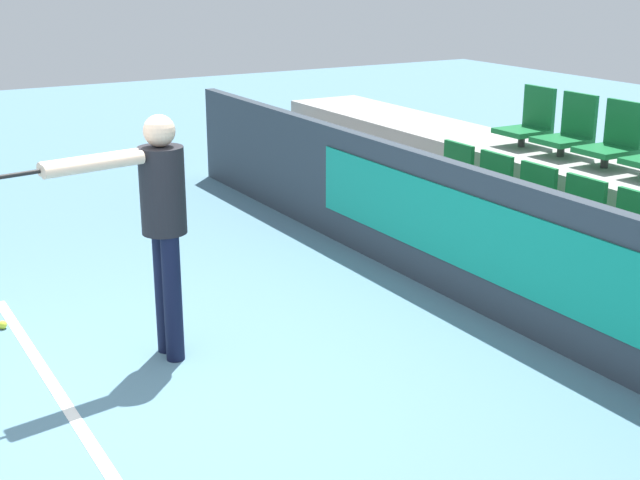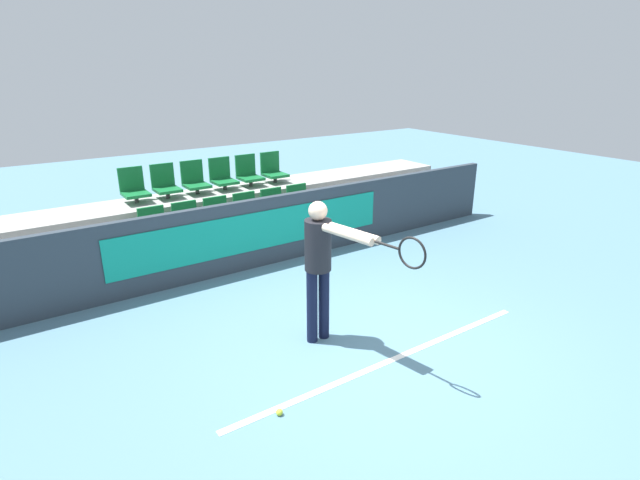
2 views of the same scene
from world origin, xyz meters
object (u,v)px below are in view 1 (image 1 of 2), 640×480
(stadium_chair_6, at_px, (529,122))
(stadium_chair_8, at_px, (613,140))
(stadium_chair_2, at_px, (526,205))
(stadium_chair_0, at_px, (448,179))
(stadium_chair_7, at_px, (569,130))
(tennis_player, at_px, (153,212))
(stadium_chair_3, at_px, (572,221))
(tennis_ball, at_px, (3,325))
(stadium_chair_4, at_px, (625,238))
(stadium_chair_1, at_px, (485,192))

(stadium_chair_6, height_order, stadium_chair_8, same)
(stadium_chair_2, xyz_separation_m, stadium_chair_6, (-1.08, 0.99, 0.47))
(stadium_chair_0, xyz_separation_m, stadium_chair_6, (0.00, 0.99, 0.47))
(stadium_chair_7, xyz_separation_m, tennis_player, (0.41, -4.25, -0.10))
(stadium_chair_3, relative_size, tennis_player, 0.34)
(stadium_chair_3, xyz_separation_m, stadium_chair_8, (-0.54, 0.99, 0.47))
(stadium_chair_2, bearing_deg, tennis_player, -92.20)
(tennis_ball, bearing_deg, stadium_chair_0, 87.86)
(stadium_chair_0, xyz_separation_m, stadium_chair_4, (2.15, 0.00, 0.00))
(stadium_chair_1, bearing_deg, stadium_chair_8, 61.38)
(stadium_chair_1, xyz_separation_m, tennis_player, (0.41, -3.26, 0.37))
(stadium_chair_6, xyz_separation_m, stadium_chair_7, (0.54, 0.00, 0.00))
(stadium_chair_1, height_order, stadium_chair_7, stadium_chair_7)
(stadium_chair_1, height_order, stadium_chair_8, stadium_chair_8)
(stadium_chair_2, bearing_deg, stadium_chair_4, 0.00)
(stadium_chair_1, bearing_deg, tennis_player, -82.78)
(stadium_chair_7, distance_m, tennis_ball, 5.29)
(stadium_chair_4, relative_size, stadium_chair_7, 1.00)
(tennis_player, height_order, tennis_ball, tennis_player)
(stadium_chair_0, relative_size, stadium_chair_8, 1.00)
(stadium_chair_7, bearing_deg, stadium_chair_8, 0.00)
(tennis_player, xyz_separation_m, tennis_ball, (-1.11, -0.87, -1.04))
(stadium_chair_8, bearing_deg, stadium_chair_3, -61.38)
(stadium_chair_8, relative_size, tennis_ball, 8.82)
(stadium_chair_2, relative_size, stadium_chair_8, 1.00)
(stadium_chair_0, xyz_separation_m, stadium_chair_3, (1.61, 0.00, 0.00))
(stadium_chair_3, height_order, tennis_player, tennis_player)
(stadium_chair_8, relative_size, tennis_player, 0.34)
(stadium_chair_0, bearing_deg, tennis_player, -73.73)
(tennis_player, bearing_deg, stadium_chair_1, 87.26)
(stadium_chair_6, bearing_deg, stadium_chair_3, -31.41)
(stadium_chair_4, distance_m, stadium_chair_6, 2.41)
(stadium_chair_1, distance_m, stadium_chair_3, 1.08)
(stadium_chair_3, distance_m, tennis_player, 3.35)
(stadium_chair_1, xyz_separation_m, stadium_chair_4, (1.61, 0.00, 0.00))
(stadium_chair_1, xyz_separation_m, stadium_chair_3, (1.08, 0.00, 0.00))
(stadium_chair_2, distance_m, stadium_chair_8, 1.09)
(stadium_chair_0, distance_m, stadium_chair_8, 1.53)
(stadium_chair_6, relative_size, tennis_ball, 8.82)
(stadium_chair_0, xyz_separation_m, tennis_ball, (-0.15, -4.13, -0.67))
(stadium_chair_2, distance_m, stadium_chair_7, 1.22)
(stadium_chair_1, bearing_deg, stadium_chair_6, 118.62)
(stadium_chair_2, distance_m, tennis_player, 3.28)
(stadium_chair_8, bearing_deg, tennis_ball, -103.52)
(tennis_player, distance_m, tennis_ball, 1.75)
(stadium_chair_6, distance_m, tennis_player, 4.35)
(stadium_chair_1, bearing_deg, stadium_chair_4, 0.00)
(stadium_chair_1, xyz_separation_m, stadium_chair_7, (0.00, 0.99, 0.47))
(stadium_chair_8, height_order, tennis_ball, stadium_chair_8)
(tennis_player, bearing_deg, stadium_chair_2, 77.84)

